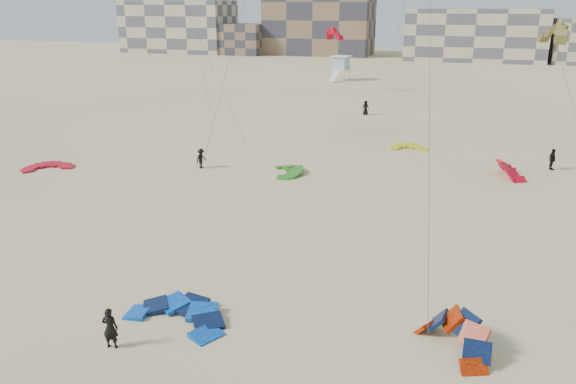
% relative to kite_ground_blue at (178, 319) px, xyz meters
% --- Properties ---
extents(ground, '(320.00, 320.00, 0.00)m').
position_rel_kite_ground_blue_xyz_m(ground, '(0.58, -1.36, 0.00)').
color(ground, beige).
rests_on(ground, ground).
extents(kite_ground_blue, '(5.06, 5.25, 1.55)m').
position_rel_kite_ground_blue_xyz_m(kite_ground_blue, '(0.00, 0.00, 0.00)').
color(kite_ground_blue, blue).
rests_on(kite_ground_blue, ground).
extents(kite_ground_orange, '(4.96, 4.97, 3.57)m').
position_rel_kite_ground_blue_xyz_m(kite_ground_orange, '(11.48, 1.43, 0.00)').
color(kite_ground_orange, '#FF2A00').
rests_on(kite_ground_orange, ground).
extents(kite_ground_red, '(5.33, 5.36, 0.71)m').
position_rel_kite_ground_blue_xyz_m(kite_ground_red, '(-21.89, 17.77, 0.00)').
color(kite_ground_red, red).
rests_on(kite_ground_red, ground).
extents(kite_ground_green, '(4.93, 4.79, 1.36)m').
position_rel_kite_ground_blue_xyz_m(kite_ground_green, '(-2.44, 22.73, 0.00)').
color(kite_ground_green, '#2A771E').
rests_on(kite_ground_green, ground).
extents(kite_ground_red_far, '(4.28, 4.20, 3.59)m').
position_rel_kite_ground_blue_xyz_m(kite_ground_red_far, '(14.77, 27.27, 0.00)').
color(kite_ground_red_far, red).
rests_on(kite_ground_red_far, ground).
extents(kite_ground_yellow, '(3.74, 3.91, 1.14)m').
position_rel_kite_ground_blue_xyz_m(kite_ground_yellow, '(5.98, 33.84, 0.00)').
color(kite_ground_yellow, '#BDCF07').
rests_on(kite_ground_yellow, ground).
extents(kitesurfer_main, '(0.71, 0.53, 1.75)m').
position_rel_kite_ground_blue_xyz_m(kitesurfer_main, '(-1.49, -2.67, 0.88)').
color(kitesurfer_main, black).
rests_on(kitesurfer_main, ground).
extents(kitesurfer_c, '(0.86, 1.19, 1.66)m').
position_rel_kite_ground_blue_xyz_m(kitesurfer_c, '(-9.69, 21.80, 0.83)').
color(kitesurfer_c, black).
rests_on(kitesurfer_c, ground).
extents(kitesurfer_d, '(0.73, 1.13, 1.78)m').
position_rel_kite_ground_blue_xyz_m(kitesurfer_d, '(18.05, 30.33, 0.89)').
color(kitesurfer_d, black).
rests_on(kitesurfer_d, ground).
extents(kitesurfer_e, '(0.87, 0.58, 1.75)m').
position_rel_kite_ground_blue_xyz_m(kitesurfer_e, '(-1.10, 49.68, 0.88)').
color(kitesurfer_e, black).
rests_on(kitesurfer_e, ground).
extents(kite_fly_olive, '(5.74, 3.85, 11.01)m').
position_rel_kite_ground_blue_xyz_m(kite_fly_olive, '(16.86, 30.71, 10.70)').
color(kite_fly_olive, brown).
rests_on(kite_fly_olive, ground).
extents(kite_fly_red, '(7.77, 9.44, 9.04)m').
position_rel_kite_ground_blue_xyz_m(kite_fly_red, '(-9.24, 66.07, 8.62)').
color(kite_fly_red, red).
rests_on(kite_fly_red, ground).
extents(lifeguard_tower_far, '(3.57, 6.17, 4.29)m').
position_rel_kite_ground_blue_xyz_m(lifeguard_tower_far, '(-11.52, 81.25, 2.13)').
color(lifeguard_tower_far, white).
rests_on(lifeguard_tower_far, ground).
extents(condo_west_a, '(30.00, 15.00, 14.00)m').
position_rel_kite_ground_blue_xyz_m(condo_west_a, '(-69.42, 128.64, 7.00)').
color(condo_west_a, '#C1B18D').
rests_on(condo_west_a, ground).
extents(condo_west_b, '(28.00, 14.00, 18.00)m').
position_rel_kite_ground_blue_xyz_m(condo_west_b, '(-29.42, 132.64, 9.00)').
color(condo_west_b, '#7A6149').
rests_on(condo_west_b, ground).
extents(condo_mid, '(32.00, 16.00, 12.00)m').
position_rel_kite_ground_blue_xyz_m(condo_mid, '(10.58, 128.64, 6.00)').
color(condo_mid, '#C1B18D').
rests_on(condo_mid, ground).
extents(condo_fill_left, '(12.00, 10.00, 8.00)m').
position_rel_kite_ground_blue_xyz_m(condo_fill_left, '(-49.42, 126.64, 4.00)').
color(condo_fill_left, '#7A6149').
rests_on(condo_fill_left, ground).
extents(condo_fill_right, '(10.00, 10.00, 10.00)m').
position_rel_kite_ground_blue_xyz_m(condo_fill_right, '(32.58, 126.64, 5.00)').
color(condo_fill_right, '#C1B18D').
rests_on(condo_fill_right, ground).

